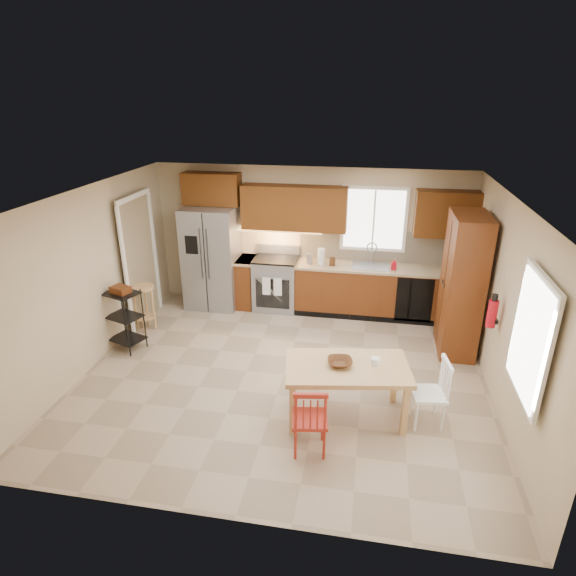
% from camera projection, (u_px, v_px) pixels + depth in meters
% --- Properties ---
extents(floor, '(5.50, 5.50, 0.00)m').
position_uv_depth(floor, '(284.00, 375.00, 6.73)').
color(floor, tan).
rests_on(floor, ground).
extents(ceiling, '(5.50, 5.00, 0.02)m').
position_uv_depth(ceiling, '(283.00, 197.00, 5.77)').
color(ceiling, silver).
rests_on(ceiling, ground).
extents(wall_back, '(5.50, 0.02, 2.50)m').
position_uv_depth(wall_back, '(310.00, 238.00, 8.52)').
color(wall_back, '#CCB793').
rests_on(wall_back, ground).
extents(wall_front, '(5.50, 0.02, 2.50)m').
position_uv_depth(wall_front, '(228.00, 409.00, 3.97)').
color(wall_front, '#CCB793').
rests_on(wall_front, ground).
extents(wall_left, '(0.02, 5.00, 2.50)m').
position_uv_depth(wall_left, '(90.00, 279.00, 6.69)').
color(wall_left, '#CCB793').
rests_on(wall_left, ground).
extents(wall_right, '(0.02, 5.00, 2.50)m').
position_uv_depth(wall_right, '(507.00, 308.00, 5.80)').
color(wall_right, '#CCB793').
rests_on(wall_right, ground).
extents(refrigerator, '(0.92, 0.75, 1.82)m').
position_uv_depth(refrigerator, '(212.00, 258.00, 8.59)').
color(refrigerator, gray).
rests_on(refrigerator, floor).
extents(range_stove, '(0.76, 0.63, 0.92)m').
position_uv_depth(range_stove, '(276.00, 284.00, 8.63)').
color(range_stove, gray).
rests_on(range_stove, floor).
extents(base_cabinet_narrow, '(0.30, 0.60, 0.90)m').
position_uv_depth(base_cabinet_narrow, '(247.00, 282.00, 8.73)').
color(base_cabinet_narrow, '#5E2911').
rests_on(base_cabinet_narrow, floor).
extents(base_cabinet_run, '(2.92, 0.60, 0.90)m').
position_uv_depth(base_cabinet_run, '(380.00, 291.00, 8.34)').
color(base_cabinet_run, '#5E2911').
rests_on(base_cabinet_run, floor).
extents(dishwasher, '(0.60, 0.02, 0.78)m').
position_uv_depth(dishwasher, '(414.00, 300.00, 7.99)').
color(dishwasher, black).
rests_on(dishwasher, floor).
extents(backsplash, '(2.92, 0.03, 0.55)m').
position_uv_depth(backsplash, '(383.00, 246.00, 8.33)').
color(backsplash, beige).
rests_on(backsplash, wall_back).
extents(upper_over_fridge, '(1.00, 0.35, 0.55)m').
position_uv_depth(upper_over_fridge, '(212.00, 189.00, 8.31)').
color(upper_over_fridge, '#5F2F0F').
rests_on(upper_over_fridge, wall_back).
extents(upper_left_block, '(1.80, 0.35, 0.75)m').
position_uv_depth(upper_left_block, '(294.00, 208.00, 8.18)').
color(upper_left_block, '#5F2F0F').
rests_on(upper_left_block, wall_back).
extents(upper_right_block, '(1.00, 0.35, 0.75)m').
position_uv_depth(upper_right_block, '(446.00, 214.00, 7.77)').
color(upper_right_block, '#5F2F0F').
rests_on(upper_right_block, wall_back).
extents(window_back, '(1.12, 0.04, 1.12)m').
position_uv_depth(window_back, '(374.00, 219.00, 8.17)').
color(window_back, white).
rests_on(window_back, wall_back).
extents(sink, '(0.62, 0.46, 0.16)m').
position_uv_depth(sink, '(370.00, 268.00, 8.22)').
color(sink, gray).
rests_on(sink, base_cabinet_run).
extents(undercab_glow, '(1.60, 0.30, 0.01)m').
position_uv_depth(undercab_glow, '(277.00, 230.00, 8.36)').
color(undercab_glow, '#FFBF66').
rests_on(undercab_glow, wall_back).
extents(soap_bottle, '(0.09, 0.09, 0.19)m').
position_uv_depth(soap_bottle, '(394.00, 264.00, 8.01)').
color(soap_bottle, '#B00C19').
rests_on(soap_bottle, base_cabinet_run).
extents(paper_towel, '(0.12, 0.12, 0.28)m').
position_uv_depth(paper_towel, '(321.00, 256.00, 8.24)').
color(paper_towel, white).
rests_on(paper_towel, base_cabinet_run).
extents(canister_steel, '(0.11, 0.11, 0.18)m').
position_uv_depth(canister_steel, '(309.00, 259.00, 8.29)').
color(canister_steel, gray).
rests_on(canister_steel, base_cabinet_run).
extents(canister_wood, '(0.10, 0.10, 0.14)m').
position_uv_depth(canister_wood, '(332.00, 262.00, 8.21)').
color(canister_wood, '#532F16').
rests_on(canister_wood, base_cabinet_run).
extents(pantry, '(0.50, 0.95, 2.10)m').
position_uv_depth(pantry, '(462.00, 285.00, 7.02)').
color(pantry, '#5E2911').
rests_on(pantry, floor).
extents(fire_extinguisher, '(0.12, 0.12, 0.36)m').
position_uv_depth(fire_extinguisher, '(492.00, 313.00, 6.01)').
color(fire_extinguisher, '#B00C19').
rests_on(fire_extinguisher, wall_right).
extents(window_right, '(0.04, 1.02, 1.32)m').
position_uv_depth(window_right, '(531.00, 338.00, 4.69)').
color(window_right, white).
rests_on(window_right, wall_right).
extents(doorway, '(0.04, 0.95, 2.10)m').
position_uv_depth(doorway, '(139.00, 262.00, 7.94)').
color(doorway, '#8C7A59').
rests_on(doorway, wall_left).
extents(dining_table, '(1.55, 1.03, 0.70)m').
position_uv_depth(dining_table, '(346.00, 392.00, 5.74)').
color(dining_table, tan).
rests_on(dining_table, floor).
extents(chair_red, '(0.45, 0.45, 0.84)m').
position_uv_depth(chair_red, '(310.00, 418.00, 5.18)').
color(chair_red, '#A42419').
rests_on(chair_red, floor).
extents(chair_white, '(0.45, 0.45, 0.84)m').
position_uv_depth(chair_white, '(428.00, 393.00, 5.60)').
color(chair_white, white).
rests_on(chair_white, floor).
extents(table_bowl, '(0.33, 0.33, 0.07)m').
position_uv_depth(table_bowl, '(340.00, 366.00, 5.62)').
color(table_bowl, '#532F16').
rests_on(table_bowl, dining_table).
extents(table_jar, '(0.11, 0.11, 0.11)m').
position_uv_depth(table_jar, '(375.00, 363.00, 5.62)').
color(table_jar, white).
rests_on(table_jar, dining_table).
extents(bar_stool, '(0.39, 0.39, 0.77)m').
position_uv_depth(bar_stool, '(145.00, 308.00, 7.86)').
color(bar_stool, tan).
rests_on(bar_stool, floor).
extents(utility_cart, '(0.58, 0.52, 0.97)m').
position_uv_depth(utility_cart, '(125.00, 320.00, 7.24)').
color(utility_cart, black).
rests_on(utility_cart, floor).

